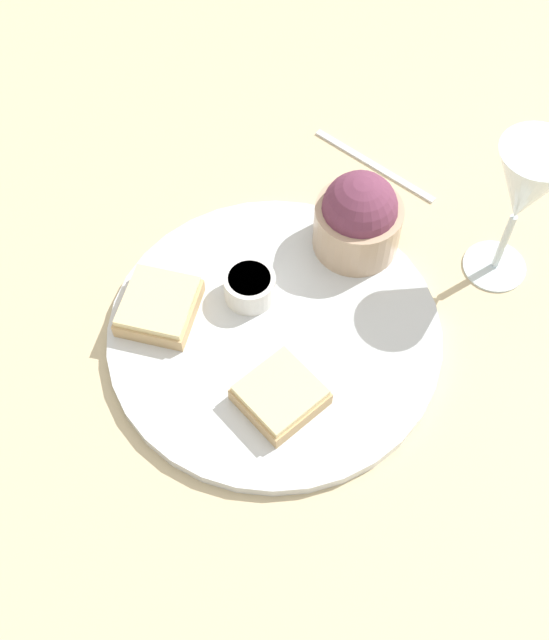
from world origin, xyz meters
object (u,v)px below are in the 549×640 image
cheese_toast_far (280,395)px  wine_glass (525,190)px  salad_bowl (358,218)px  fork (374,164)px  sauce_ramekin (250,285)px  cheese_toast_near (159,306)px

cheese_toast_far → wine_glass: (-0.29, 0.04, 0.10)m
salad_bowl → wine_glass: wine_glass is taller
fork → salad_bowl: bearing=31.9°
cheese_toast_far → wine_glass: 0.31m
wine_glass → fork: (-0.02, -0.19, -0.13)m
cheese_toast_far → fork: (-0.31, -0.15, -0.02)m
salad_bowl → sauce_ramekin: bearing=-13.4°
salad_bowl → sauce_ramekin: size_ratio=1.82×
cheese_toast_far → cheese_toast_near: bearing=-83.7°
cheese_toast_near → cheese_toast_far: same height
salad_bowl → fork: size_ratio=0.57×
cheese_toast_near → fork: 0.33m
sauce_ramekin → fork: sauce_ramekin is taller
sauce_ramekin → fork: (-0.24, -0.04, -0.03)m
fork → cheese_toast_near: bearing=-2.2°
cheese_toast_far → fork: cheese_toast_far is taller
sauce_ramekin → wine_glass: (-0.23, 0.16, 0.10)m
salad_bowl → wine_glass: (-0.09, 0.12, 0.07)m
sauce_ramekin → wine_glass: bearing=145.4°
cheese_toast_near → wine_glass: bearing=146.3°
salad_bowl → sauce_ramekin: salad_bowl is taller
sauce_ramekin → salad_bowl: bearing=166.6°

